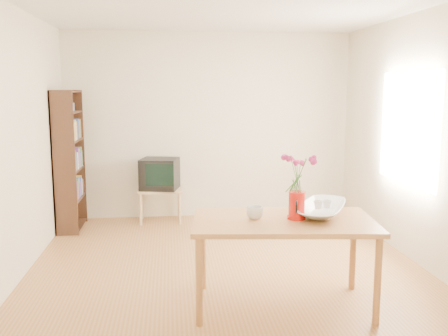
{
  "coord_description": "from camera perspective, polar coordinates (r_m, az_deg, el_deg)",
  "views": [
    {
      "loc": [
        -0.56,
        -4.79,
        1.81
      ],
      "look_at": [
        0.0,
        0.3,
        1.0
      ],
      "focal_mm": 40.0,
      "sensor_mm": 36.0,
      "label": 1
    }
  ],
  "objects": [
    {
      "name": "mug",
      "position": [
        4.13,
        3.54,
        -5.15
      ],
      "size": [
        0.16,
        0.16,
        0.11
      ],
      "primitive_type": "imported",
      "rotation": [
        0.0,
        0.0,
        2.99
      ],
      "color": "white",
      "rests_on": "table"
    },
    {
      "name": "teacup_a",
      "position": [
        4.33,
        10.73,
        -2.65
      ],
      "size": [
        0.08,
        0.08,
        0.06
      ],
      "primitive_type": "imported",
      "rotation": [
        0.0,
        0.0,
        0.18
      ],
      "color": "white",
      "rests_on": "bowl"
    },
    {
      "name": "table",
      "position": [
        4.18,
        6.81,
        -6.86
      ],
      "size": [
        1.57,
        1.0,
        0.75
      ],
      "rotation": [
        0.0,
        0.0,
        -0.11
      ],
      "color": "#A56B38",
      "rests_on": "ground"
    },
    {
      "name": "flowers",
      "position": [
        4.1,
        8.4,
        -0.25
      ],
      "size": [
        0.26,
        0.26,
        0.38
      ],
      "primitive_type": null,
      "color": "#F53996",
      "rests_on": "pitcher"
    },
    {
      "name": "pitcher",
      "position": [
        4.16,
        8.29,
        -4.35
      ],
      "size": [
        0.15,
        0.23,
        0.23
      ],
      "rotation": [
        0.0,
        0.0,
        -0.27
      ],
      "color": "red",
      "rests_on": "table"
    },
    {
      "name": "bowl",
      "position": [
        4.33,
        11.26,
        -1.98
      ],
      "size": [
        0.71,
        0.71,
        0.5
      ],
      "primitive_type": "imported",
      "rotation": [
        0.0,
        0.0,
        -0.47
      ],
      "color": "white",
      "rests_on": "table"
    },
    {
      "name": "tv_stand",
      "position": [
        6.91,
        -7.31,
        -2.97
      ],
      "size": [
        0.6,
        0.45,
        0.46
      ],
      "color": "tan",
      "rests_on": "ground"
    },
    {
      "name": "room",
      "position": [
        4.85,
        0.72,
        2.98
      ],
      "size": [
        4.5,
        4.5,
        4.5
      ],
      "color": "olive",
      "rests_on": "ground"
    },
    {
      "name": "teacup_b",
      "position": [
        4.37,
        11.72,
        -2.58
      ],
      "size": [
        0.09,
        0.09,
        0.06
      ],
      "primitive_type": "imported",
      "rotation": [
        0.0,
        0.0,
        2.16
      ],
      "color": "white",
      "rests_on": "bowl"
    },
    {
      "name": "bookshelf",
      "position": [
        6.73,
        -17.23,
        0.31
      ],
      "size": [
        0.28,
        0.7,
        1.8
      ],
      "color": "black",
      "rests_on": "ground"
    },
    {
      "name": "television",
      "position": [
        6.87,
        -7.36,
        -0.6
      ],
      "size": [
        0.56,
        0.54,
        0.42
      ],
      "rotation": [
        0.0,
        0.0,
        -0.22
      ],
      "color": "black",
      "rests_on": "tv_stand"
    }
  ]
}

